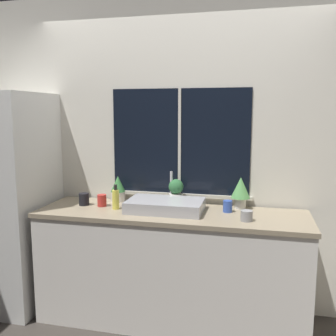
# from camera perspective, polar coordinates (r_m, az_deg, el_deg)

# --- Properties ---
(wall_back) EXTENTS (8.00, 0.09, 2.70)m
(wall_back) POSITION_cam_1_polar(r_m,az_deg,el_deg) (3.26, 1.90, 2.34)
(wall_back) COLOR silver
(wall_back) RESTS_ON ground_plane
(wall_left) EXTENTS (0.06, 7.00, 2.70)m
(wall_left) POSITION_cam_1_polar(r_m,az_deg,el_deg) (4.86, -20.99, 3.83)
(wall_left) COLOR silver
(wall_left) RESTS_ON ground_plane
(counter) EXTENTS (2.14, 0.62, 0.92)m
(counter) POSITION_cam_1_polar(r_m,az_deg,el_deg) (3.14, 0.44, -14.78)
(counter) COLOR white
(counter) RESTS_ON ground_plane
(refrigerator) EXTENTS (0.69, 0.73, 1.86)m
(refrigerator) POSITION_cam_1_polar(r_m,az_deg,el_deg) (3.58, -23.20, -4.58)
(refrigerator) COLOR silver
(refrigerator) RESTS_ON ground_plane
(sink) EXTENTS (0.60, 0.42, 0.29)m
(sink) POSITION_cam_1_polar(r_m,az_deg,el_deg) (3.00, -0.39, -5.71)
(sink) COLOR #ADADB2
(sink) RESTS_ON counter
(potted_plant_left) EXTENTS (0.13, 0.13, 0.23)m
(potted_plant_left) POSITION_cam_1_polar(r_m,az_deg,el_deg) (3.32, -7.62, -3.12)
(potted_plant_left) COLOR silver
(potted_plant_left) RESTS_ON counter
(potted_plant_center) EXTENTS (0.13, 0.13, 0.22)m
(potted_plant_center) POSITION_cam_1_polar(r_m,az_deg,el_deg) (3.18, 1.23, -3.60)
(potted_plant_center) COLOR silver
(potted_plant_center) RESTS_ON counter
(potted_plant_right) EXTENTS (0.16, 0.16, 0.26)m
(potted_plant_right) POSITION_cam_1_polar(r_m,az_deg,el_deg) (3.10, 11.01, -3.31)
(potted_plant_right) COLOR silver
(potted_plant_right) RESTS_ON counter
(soap_bottle) EXTENTS (0.06, 0.06, 0.20)m
(soap_bottle) POSITION_cam_1_polar(r_m,az_deg,el_deg) (3.07, -7.98, -4.69)
(soap_bottle) COLOR #DBD14C
(soap_bottle) RESTS_ON counter
(mug_blue) EXTENTS (0.07, 0.07, 0.09)m
(mug_blue) POSITION_cam_1_polar(r_m,az_deg,el_deg) (3.00, 9.06, -5.79)
(mug_blue) COLOR #3351AD
(mug_blue) RESTS_ON counter
(mug_red) EXTENTS (0.08, 0.08, 0.10)m
(mug_red) POSITION_cam_1_polar(r_m,az_deg,el_deg) (3.19, -10.04, -4.89)
(mug_red) COLOR #B72D28
(mug_red) RESTS_ON counter
(mug_black) EXTENTS (0.08, 0.08, 0.10)m
(mug_black) POSITION_cam_1_polar(r_m,az_deg,el_deg) (3.26, -12.69, -4.66)
(mug_black) COLOR black
(mug_black) RESTS_ON counter
(mug_grey) EXTENTS (0.09, 0.09, 0.08)m
(mug_grey) POSITION_cam_1_polar(r_m,az_deg,el_deg) (2.79, 11.89, -7.14)
(mug_grey) COLOR gray
(mug_grey) RESTS_ON counter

